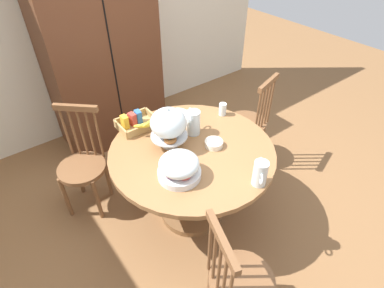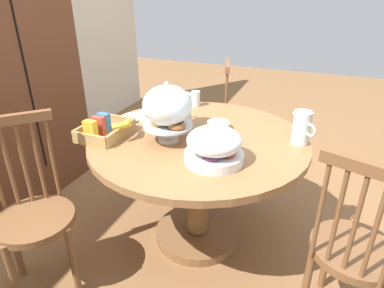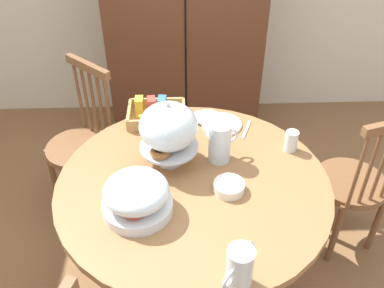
{
  "view_description": "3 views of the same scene",
  "coord_description": "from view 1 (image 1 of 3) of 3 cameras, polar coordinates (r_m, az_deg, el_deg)",
  "views": [
    {
      "loc": [
        -1.1,
        -1.46,
        2.26
      ],
      "look_at": [
        -0.01,
        -0.03,
        0.79
      ],
      "focal_mm": 29.07,
      "sensor_mm": 36.0,
      "label": 1
    },
    {
      "loc": [
        -1.67,
        -0.66,
        1.56
      ],
      "look_at": [
        -0.11,
        -0.03,
        0.74
      ],
      "focal_mm": 31.5,
      "sensor_mm": 36.0,
      "label": 2
    },
    {
      "loc": [
        -0.07,
        -1.46,
        2.06
      ],
      "look_at": [
        -0.01,
        0.12,
        0.84
      ],
      "focal_mm": 39.46,
      "sensor_mm": 36.0,
      "label": 3
    }
  ],
  "objects": [
    {
      "name": "ground_plane",
      "position": [
        2.91,
        -0.18,
        -11.83
      ],
      "size": [
        10.0,
        10.0,
        0.0
      ],
      "primitive_type": "plane",
      "color": "brown"
    },
    {
      "name": "wall_back",
      "position": [
        3.6,
        -19.53,
        21.67
      ],
      "size": [
        4.8,
        0.06,
        2.6
      ],
      "primitive_type": "cube",
      "color": "silver",
      "rests_on": "ground_plane"
    },
    {
      "name": "wooden_armoire",
      "position": [
        3.41,
        -16.39,
        15.61
      ],
      "size": [
        1.18,
        0.6,
        1.96
      ],
      "color": "brown",
      "rests_on": "ground_plane"
    },
    {
      "name": "dining_table",
      "position": [
        2.5,
        -0.0,
        -4.44
      ],
      "size": [
        1.27,
        1.27,
        0.74
      ],
      "color": "olive",
      "rests_on": "ground_plane"
    },
    {
      "name": "windsor_chair_near_window",
      "position": [
        2.05,
        8.43,
        -23.81
      ],
      "size": [
        0.43,
        0.43,
        0.97
      ],
      "color": "brown",
      "rests_on": "ground_plane"
    },
    {
      "name": "windsor_chair_by_cabinet",
      "position": [
        3.18,
        10.36,
        3.73
      ],
      "size": [
        0.42,
        0.42,
        0.97
      ],
      "color": "brown",
      "rests_on": "ground_plane"
    },
    {
      "name": "windsor_chair_facing_door",
      "position": [
        2.8,
        -19.39,
        -3.84
      ],
      "size": [
        0.47,
        0.47,
        0.97
      ],
      "color": "brown",
      "rests_on": "ground_plane"
    },
    {
      "name": "pastry_stand_with_dome",
      "position": [
        2.28,
        -4.34,
        3.61
      ],
      "size": [
        0.28,
        0.28,
        0.34
      ],
      "color": "silver",
      "rests_on": "dining_table"
    },
    {
      "name": "fruit_platter_covered",
      "position": [
        2.09,
        -2.37,
        -4.22
      ],
      "size": [
        0.3,
        0.3,
        0.18
      ],
      "color": "silver",
      "rests_on": "dining_table"
    },
    {
      "name": "orange_juice_pitcher",
      "position": [
        2.09,
        12.35,
        -5.45
      ],
      "size": [
        0.14,
        0.15,
        0.19
      ],
      "color": "silver",
      "rests_on": "dining_table"
    },
    {
      "name": "milk_pitcher",
      "position": [
        2.47,
        0.26,
        3.78
      ],
      "size": [
        0.18,
        0.12,
        0.2
      ],
      "color": "silver",
      "rests_on": "dining_table"
    },
    {
      "name": "cereal_basket",
      "position": [
        2.6,
        -10.15,
        3.89
      ],
      "size": [
        0.32,
        0.3,
        0.12
      ],
      "color": "tan",
      "rests_on": "dining_table"
    },
    {
      "name": "china_plate_large",
      "position": [
        2.73,
        -2.78,
        5.34
      ],
      "size": [
        0.22,
        0.22,
        0.01
      ],
      "primitive_type": "cylinder",
      "color": "white",
      "rests_on": "dining_table"
    },
    {
      "name": "china_plate_small",
      "position": [
        2.73,
        -4.69,
        5.51
      ],
      "size": [
        0.15,
        0.15,
        0.01
      ],
      "primitive_type": "cylinder",
      "color": "white",
      "rests_on": "china_plate_large"
    },
    {
      "name": "cereal_bowl",
      "position": [
        2.38,
        4.03,
        0.09
      ],
      "size": [
        0.14,
        0.14,
        0.04
      ],
      "primitive_type": "cylinder",
      "color": "white",
      "rests_on": "dining_table"
    },
    {
      "name": "drinking_glass",
      "position": [
        2.72,
        5.64,
        6.37
      ],
      "size": [
        0.06,
        0.06,
        0.11
      ],
      "primitive_type": "cylinder",
      "color": "silver",
      "rests_on": "dining_table"
    },
    {
      "name": "table_knife",
      "position": [
        2.71,
        -5.66,
        4.81
      ],
      "size": [
        0.07,
        0.16,
        0.01
      ],
      "primitive_type": "cube",
      "rotation": [
        0.0,
        0.0,
        7.48
      ],
      "color": "silver",
      "rests_on": "dining_table"
    },
    {
      "name": "dinner_fork",
      "position": [
        2.7,
        -6.29,
        4.7
      ],
      "size": [
        0.07,
        0.16,
        0.01
      ],
      "primitive_type": "cube",
      "rotation": [
        0.0,
        0.0,
        7.48
      ],
      "color": "silver",
      "rests_on": "dining_table"
    },
    {
      "name": "soup_spoon",
      "position": [
        2.76,
        0.06,
        5.74
      ],
      "size": [
        0.07,
        0.16,
        0.01
      ],
      "primitive_type": "cube",
      "rotation": [
        0.0,
        0.0,
        7.48
      ],
      "color": "silver",
      "rests_on": "dining_table"
    }
  ]
}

